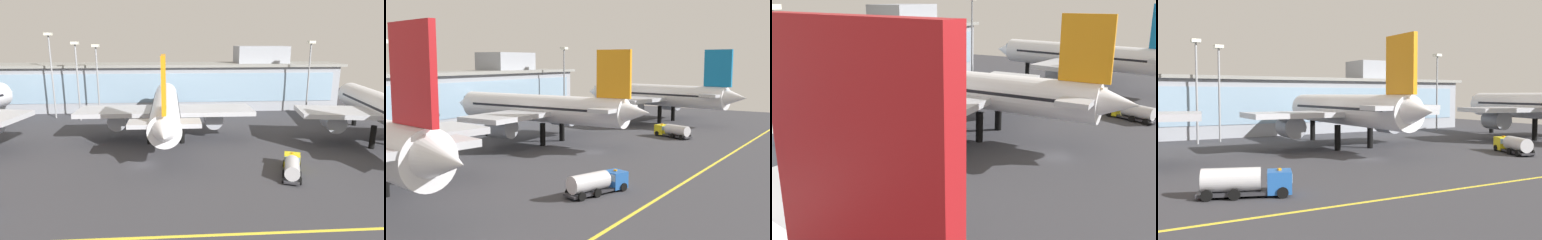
# 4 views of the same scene
# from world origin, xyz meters

# --- Properties ---
(ground_plane) EXTENTS (180.00, 180.00, 0.00)m
(ground_plane) POSITION_xyz_m (0.00, 0.00, 0.00)
(ground_plane) COLOR #38383D
(taxiway_centreline_stripe) EXTENTS (144.00, 0.50, 0.01)m
(taxiway_centreline_stripe) POSITION_xyz_m (0.00, -22.00, 0.01)
(taxiway_centreline_stripe) COLOR yellow
(taxiway_centreline_stripe) RESTS_ON ground
(terminal_building) EXTENTS (117.07, 14.00, 19.41)m
(terminal_building) POSITION_xyz_m (1.58, 49.10, 7.61)
(terminal_building) COLOR #9399A3
(terminal_building) RESTS_ON ground
(airliner_near_right) EXTENTS (37.51, 48.89, 19.05)m
(airliner_near_right) POSITION_xyz_m (3.96, 15.13, 6.98)
(airliner_near_right) COLOR black
(airliner_near_right) RESTS_ON ground
(airliner_far_right) EXTENTS (36.50, 51.16, 19.81)m
(airliner_far_right) POSITION_xyz_m (49.38, 8.44, 7.26)
(airliner_far_right) COLOR black
(airliner_far_right) RESTS_ON ground
(fuel_tanker_truck) EXTENTS (9.35, 5.34, 2.90)m
(fuel_tanker_truck) POSITION_xyz_m (-23.29, -14.59, 1.51)
(fuel_tanker_truck) COLOR black
(fuel_tanker_truck) RESTS_ON ground
(baggage_tug_near) EXTENTS (5.52, 9.33, 2.90)m
(baggage_tug_near) POSITION_xyz_m (24.56, -5.70, 1.51)
(baggage_tug_near) COLOR black
(baggage_tug_near) RESTS_ON ground
(apron_light_mast_west) EXTENTS (1.80, 1.80, 20.89)m
(apron_light_mast_west) POSITION_xyz_m (-19.42, 34.47, 13.93)
(apron_light_mast_west) COLOR gray
(apron_light_mast_west) RESTS_ON ground
(apron_light_mast_centre) EXTENTS (1.80, 1.80, 20.19)m
(apron_light_mast_centre) POSITION_xyz_m (-14.61, 36.31, 13.54)
(apron_light_mast_centre) COLOR gray
(apron_light_mast_centre) RESTS_ON ground
(apron_light_mast_far_east) EXTENTS (1.80, 1.80, 21.07)m
(apron_light_mast_far_east) POSITION_xyz_m (44.51, 36.95, 14.03)
(apron_light_mast_far_east) COLOR gray
(apron_light_mast_far_east) RESTS_ON ground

